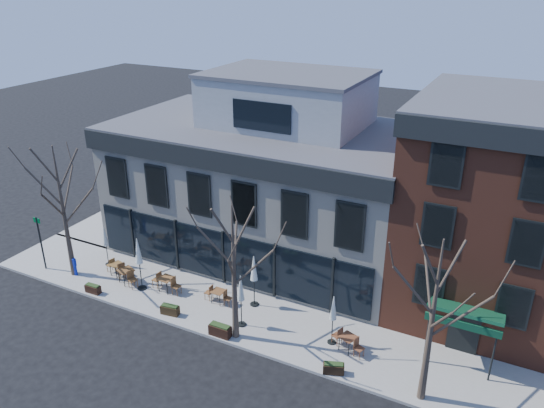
% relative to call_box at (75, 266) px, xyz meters
% --- Properties ---
extents(ground, '(120.00, 120.00, 0.00)m').
position_rel_call_box_xyz_m(ground, '(8.30, 3.24, -0.76)').
color(ground, black).
rests_on(ground, ground).
extents(sidewalk_front, '(33.50, 4.70, 0.15)m').
position_rel_call_box_xyz_m(sidewalk_front, '(11.55, 1.09, -0.69)').
color(sidewalk_front, gray).
rests_on(sidewalk_front, ground).
extents(sidewalk_side, '(4.50, 12.00, 0.15)m').
position_rel_call_box_xyz_m(sidewalk_side, '(-2.95, 9.24, -0.69)').
color(sidewalk_side, gray).
rests_on(sidewalk_side, ground).
extents(corner_building, '(18.39, 10.39, 11.10)m').
position_rel_call_box_xyz_m(corner_building, '(8.37, 8.30, 3.96)').
color(corner_building, beige).
rests_on(corner_building, ground).
extents(red_brick_building, '(8.20, 11.78, 11.18)m').
position_rel_call_box_xyz_m(red_brick_building, '(21.30, 8.22, 4.87)').
color(red_brick_building, brown).
rests_on(red_brick_building, ground).
extents(tree_corner, '(3.93, 3.98, 7.92)m').
position_rel_call_box_xyz_m(tree_corner, '(-0.19, 0.03, 3.48)').
color(tree_corner, '#382B21').
rests_on(tree_corner, sidewalk_front).
extents(tree_mid, '(3.50, 3.55, 7.04)m').
position_rel_call_box_xyz_m(tree_mid, '(11.31, -0.67, 3.03)').
color(tree_mid, '#382B21').
rests_on(tree_mid, sidewalk_front).
extents(tree_right, '(3.72, 3.77, 7.48)m').
position_rel_call_box_xyz_m(tree_right, '(20.31, -0.67, 3.26)').
color(tree_right, '#382B21').
rests_on(tree_right, sidewalk_front).
extents(sign_pole, '(0.50, 0.10, 3.40)m').
position_rel_call_box_xyz_m(sign_pole, '(-2.20, -0.26, 1.31)').
color(sign_pole, black).
rests_on(sign_pole, sidewalk_front).
extents(call_box, '(0.23, 0.23, 1.16)m').
position_rel_call_box_xyz_m(call_box, '(0.00, 0.00, 0.00)').
color(call_box, '#0B1D9A').
rests_on(call_box, sidewalk_front).
extents(cafe_set_0, '(1.79, 0.83, 0.92)m').
position_rel_call_box_xyz_m(cafe_set_0, '(2.22, 1.10, -0.14)').
color(cafe_set_0, brown).
rests_on(cafe_set_0, sidewalk_front).
extents(cafe_set_1, '(2.00, 1.15, 1.03)m').
position_rel_call_box_xyz_m(cafe_set_1, '(3.24, 0.72, -0.08)').
color(cafe_set_1, brown).
rests_on(cafe_set_1, sidewalk_front).
extents(cafe_set_2, '(1.92, 0.81, 1.00)m').
position_rel_call_box_xyz_m(cafe_set_2, '(5.79, 1.08, -0.10)').
color(cafe_set_2, brown).
rests_on(cafe_set_2, sidewalk_front).
extents(cafe_set_3, '(1.67, 0.68, 0.88)m').
position_rel_call_box_xyz_m(cafe_set_3, '(8.98, 1.41, -0.16)').
color(cafe_set_3, brown).
rests_on(cafe_set_3, sidewalk_front).
extents(cafe_set_5, '(1.82, 1.01, 0.94)m').
position_rel_call_box_xyz_m(cafe_set_5, '(16.52, 0.83, -0.13)').
color(cafe_set_5, brown).
rests_on(cafe_set_5, sidewalk_front).
extents(umbrella_0, '(0.41, 0.41, 2.54)m').
position_rel_call_box_xyz_m(umbrella_0, '(0.84, 1.80, 1.18)').
color(umbrella_0, black).
rests_on(umbrella_0, sidewalk_front).
extents(umbrella_1, '(0.50, 0.50, 3.15)m').
position_rel_call_box_xyz_m(umbrella_1, '(4.41, 0.61, 1.61)').
color(umbrella_1, black).
rests_on(umbrella_1, sidewalk_front).
extents(umbrella_2, '(0.47, 0.47, 2.97)m').
position_rel_call_box_xyz_m(umbrella_2, '(10.83, 2.09, 1.48)').
color(umbrella_2, black).
rests_on(umbrella_2, sidewalk_front).
extents(umbrella_3, '(0.46, 0.46, 2.87)m').
position_rel_call_box_xyz_m(umbrella_3, '(11.10, 0.25, 1.41)').
color(umbrella_3, black).
rests_on(umbrella_3, sidewalk_front).
extents(umbrella_4, '(0.42, 0.42, 2.62)m').
position_rel_call_box_xyz_m(umbrella_4, '(15.66, 0.99, 1.24)').
color(umbrella_4, black).
rests_on(umbrella_4, sidewalk_front).
extents(planter_0, '(0.91, 0.39, 0.50)m').
position_rel_call_box_xyz_m(planter_0, '(2.26, -0.94, -0.36)').
color(planter_0, black).
rests_on(planter_0, sidewalk_front).
extents(planter_1, '(1.02, 0.52, 0.54)m').
position_rel_call_box_xyz_m(planter_1, '(7.31, -0.64, -0.34)').
color(planter_1, '#332311').
rests_on(planter_1, sidewalk_front).
extents(planter_2, '(1.12, 0.45, 0.62)m').
position_rel_call_box_xyz_m(planter_2, '(10.58, -0.96, -0.30)').
color(planter_2, black).
rests_on(planter_2, sidewalk_front).
extents(planter_3, '(1.01, 0.68, 0.52)m').
position_rel_call_box_xyz_m(planter_3, '(16.49, -0.95, -0.35)').
color(planter_3, black).
rests_on(planter_3, sidewalk_front).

